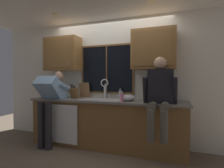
# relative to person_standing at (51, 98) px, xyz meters

# --- Properties ---
(back_wall) EXTENTS (5.38, 0.12, 2.55)m
(back_wall) POSITION_rel_person_standing_xyz_m (1.04, 0.64, 0.34)
(back_wall) COLOR silver
(back_wall) RESTS_ON floor
(ceiling_downlight_left) EXTENTS (0.14, 0.14, 0.01)m
(ceiling_downlight_left) POSITION_rel_person_standing_xyz_m (0.15, -0.02, 1.61)
(ceiling_downlight_left) COLOR #FFEAB2
(ceiling_downlight_right) EXTENTS (0.14, 0.14, 0.01)m
(ceiling_downlight_right) POSITION_rel_person_standing_xyz_m (1.94, -0.02, 1.61)
(ceiling_downlight_right) COLOR #FFEAB2
(window_glass) EXTENTS (1.10, 0.02, 0.95)m
(window_glass) POSITION_rel_person_standing_xyz_m (0.97, 0.57, 0.59)
(window_glass) COLOR black
(window_frame_top) EXTENTS (1.17, 0.02, 0.04)m
(window_frame_top) POSITION_rel_person_standing_xyz_m (0.97, 0.56, 1.08)
(window_frame_top) COLOR brown
(window_frame_bottom) EXTENTS (1.17, 0.02, 0.04)m
(window_frame_bottom) POSITION_rel_person_standing_xyz_m (0.97, 0.56, 0.10)
(window_frame_bottom) COLOR brown
(window_frame_left) EXTENTS (0.03, 0.02, 0.95)m
(window_frame_left) POSITION_rel_person_standing_xyz_m (0.40, 0.56, 0.59)
(window_frame_left) COLOR brown
(window_frame_right) EXTENTS (0.04, 0.02, 0.95)m
(window_frame_right) POSITION_rel_person_standing_xyz_m (1.54, 0.56, 0.59)
(window_frame_right) COLOR brown
(window_mullion_center) EXTENTS (0.02, 0.02, 0.95)m
(window_mullion_center) POSITION_rel_person_standing_xyz_m (0.97, 0.56, 0.59)
(window_mullion_center) COLOR brown
(lower_cabinet_run) EXTENTS (2.98, 0.58, 0.88)m
(lower_cabinet_run) POSITION_rel_person_standing_xyz_m (1.04, 0.29, -0.50)
(lower_cabinet_run) COLOR brown
(lower_cabinet_run) RESTS_ON floor
(countertop) EXTENTS (3.04, 0.62, 0.04)m
(countertop) POSITION_rel_person_standing_xyz_m (1.04, 0.27, -0.04)
(countertop) COLOR slate
(countertop) RESTS_ON lower_cabinet_run
(dishwasher_front) EXTENTS (0.60, 0.02, 0.74)m
(dishwasher_front) POSITION_rel_person_standing_xyz_m (0.31, -0.03, -0.48)
(dishwasher_front) COLOR white
(upper_cabinet_left) EXTENTS (0.78, 0.36, 0.72)m
(upper_cabinet_left) POSITION_rel_person_standing_xyz_m (-0.00, 0.41, 0.92)
(upper_cabinet_left) COLOR olive
(upper_cabinet_right) EXTENTS (0.78, 0.36, 0.72)m
(upper_cabinet_right) POSITION_rel_person_standing_xyz_m (1.94, 0.41, 0.92)
(upper_cabinet_right) COLOR olive
(sink) EXTENTS (0.80, 0.46, 0.21)m
(sink) POSITION_rel_person_standing_xyz_m (0.97, 0.28, -0.11)
(sink) COLOR #B7B7BC
(sink) RESTS_ON lower_cabinet_run
(faucet) EXTENTS (0.18, 0.09, 0.40)m
(faucet) POSITION_rel_person_standing_xyz_m (0.98, 0.46, 0.24)
(faucet) COLOR silver
(faucet) RESTS_ON countertop
(person_standing) EXTENTS (0.53, 0.72, 1.49)m
(person_standing) POSITION_rel_person_standing_xyz_m (0.00, 0.00, 0.00)
(person_standing) COLOR #262628
(person_standing) RESTS_ON floor
(person_sitting_on_counter) EXTENTS (0.54, 0.62, 1.26)m
(person_sitting_on_counter) POSITION_rel_person_standing_xyz_m (2.08, 0.01, 0.17)
(person_sitting_on_counter) COLOR #595147
(person_sitting_on_counter) RESTS_ON countertop
(knife_block) EXTENTS (0.12, 0.18, 0.32)m
(knife_block) POSITION_rel_person_standing_xyz_m (0.34, 0.31, 0.09)
(knife_block) COLOR brown
(knife_block) RESTS_ON countertop
(cutting_board) EXTENTS (0.23, 0.09, 0.32)m
(cutting_board) POSITION_rel_person_standing_xyz_m (0.48, 0.50, 0.14)
(cutting_board) COLOR #997047
(cutting_board) RESTS_ON countertop
(mixing_bowl) EXTENTS (0.25, 0.25, 0.13)m
(mixing_bowl) POSITION_rel_person_standing_xyz_m (1.52, 0.23, 0.04)
(mixing_bowl) COLOR #B7B7BC
(mixing_bowl) RESTS_ON countertop
(soap_dispenser) EXTENTS (0.06, 0.07, 0.19)m
(soap_dispenser) POSITION_rel_person_standing_xyz_m (1.42, 0.14, 0.06)
(soap_dispenser) COLOR pink
(soap_dispenser) RESTS_ON countertop
(bottle_green_glass) EXTENTS (0.06, 0.06, 0.22)m
(bottle_green_glass) POSITION_rel_person_standing_xyz_m (1.29, 0.48, 0.07)
(bottle_green_glass) COLOR #B7B7BC
(bottle_green_glass) RESTS_ON countertop
(bottle_tall_clear) EXTENTS (0.06, 0.06, 0.31)m
(bottle_tall_clear) POSITION_rel_person_standing_xyz_m (0.95, 0.52, 0.11)
(bottle_tall_clear) COLOR silver
(bottle_tall_clear) RESTS_ON countertop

